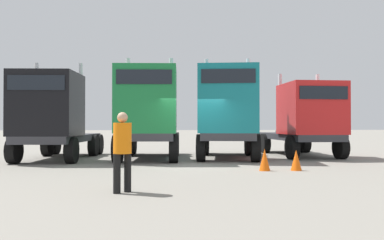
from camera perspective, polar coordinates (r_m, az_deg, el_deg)
name	(u,v)px	position (r m, az deg, el deg)	size (l,w,h in m)	color
ground	(193,164)	(14.88, 0.21, -6.47)	(200.00, 200.00, 0.00)	gray
semi_truck_black	(53,116)	(17.22, -19.63, 0.55)	(3.02, 6.24, 4.18)	#333338
semi_truck_green	(148,113)	(16.58, -6.41, 1.04)	(3.00, 6.01, 4.43)	#333338
semi_truck_teal	(228,111)	(17.00, 5.21, 1.25)	(3.53, 6.11, 4.51)	#333338
semi_truck_red	(305,119)	(19.02, 16.15, 0.16)	(2.56, 6.38, 3.97)	#333338
visitor_in_hivis	(122,146)	(8.76, -10.09, -3.73)	(0.56, 0.56, 1.77)	black
traffic_cone_near	(265,160)	(13.01, 10.52, -5.70)	(0.36, 0.36, 0.72)	#F2590C
traffic_cone_mid	(296,160)	(13.30, 14.92, -5.67)	(0.36, 0.36, 0.68)	#F2590C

